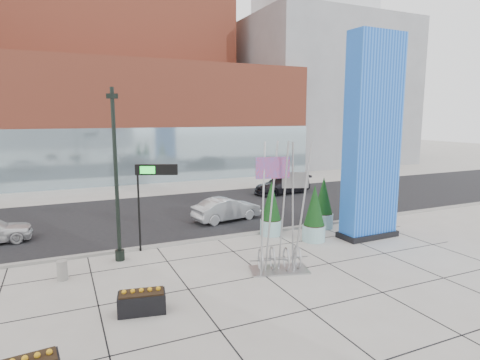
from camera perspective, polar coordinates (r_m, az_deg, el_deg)
name	(u,v)px	position (r m, az deg, el deg)	size (l,w,h in m)	color
ground	(230,270)	(16.14, -1.43, -12.74)	(160.00, 160.00, 0.00)	#9E9991
street_asphalt	(167,214)	(25.23, -10.36, -4.82)	(80.00, 12.00, 0.02)	black
curb_edge	(198,241)	(19.65, -6.04, -8.57)	(80.00, 0.30, 0.12)	gray
tower_podium	(133,121)	(41.38, -15.03, 8.06)	(34.00, 10.00, 11.00)	#AD4A32
tower_glass_front	(143,156)	(36.82, -13.60, 3.35)	(34.00, 0.60, 5.00)	#8CA5B2
building_grey_parking	(315,94)	(55.86, 10.64, 11.98)	(20.00, 18.00, 18.00)	slate
blue_pylon	(372,141)	(20.52, 18.27, 5.23)	(3.01, 1.42, 9.91)	#0C40B5
lamp_post	(117,192)	(17.18, -17.11, -1.65)	(0.47, 0.39, 7.14)	black
public_art_sculpture	(280,238)	(15.76, 5.71, -8.16)	(2.46, 1.69, 5.10)	#A5A6A9
concrete_bollard	(62,270)	(16.51, -23.95, -11.68)	(0.38, 0.38, 0.73)	gray
overhead_street_sign	(153,176)	(18.19, -12.28, 0.54)	(1.76, 0.88, 3.92)	black
round_planter_east	(323,204)	(22.12, 11.75, -3.34)	(1.11, 1.11, 2.78)	#93C1C6
round_planter_mid	(314,215)	(19.71, 10.52, -4.85)	(1.11, 1.11, 2.77)	#93C1C6
round_planter_west	(271,210)	(20.44, 4.45, -4.22)	(1.11, 1.11, 2.77)	#93C1C6
box_planter_north	(142,301)	(13.24, -13.80, -16.38)	(1.54, 0.97, 0.79)	black
car_silver_mid	(227,209)	(23.27, -1.90, -4.20)	(1.40, 4.02, 1.33)	#ACAFB4
car_dark_east	(282,185)	(31.50, 6.04, -0.70)	(1.92, 4.73, 1.37)	black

